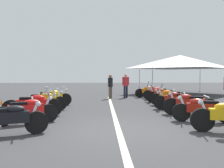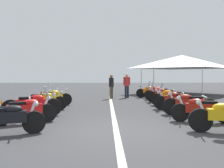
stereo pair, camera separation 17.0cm
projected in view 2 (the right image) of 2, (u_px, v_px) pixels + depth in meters
The scene contains 18 objects.
ground_plane at pixel (116, 131), 6.72m from camera, with size 80.00×80.00×0.00m, color #38383A.
lane_centre_stripe at pixel (113, 113), 9.80m from camera, with size 14.08×0.16×0.01m, color beige.
motorcycle_left_row_0 at pixel (6, 119), 6.14m from camera, with size 0.88×2.00×0.98m.
motorcycle_left_row_1 at pixel (26, 110), 7.61m from camera, with size 1.04×1.90×1.19m.
motorcycle_left_row_2 at pixel (33, 104), 8.90m from camera, with size 0.83×2.15×1.23m.
motorcycle_left_row_3 at pixel (43, 101), 10.38m from camera, with size 0.87×2.10×0.99m.
motorcycle_left_row_4 at pixel (51, 97), 11.83m from camera, with size 1.12×2.02×0.99m.
motorcycle_right_row_1 at pixel (202, 109), 7.82m from camera, with size 0.87×1.98×0.99m.
motorcycle_right_row_2 at pixel (189, 104), 9.19m from camera, with size 0.86×2.05×1.01m.
motorcycle_right_row_3 at pixel (177, 100), 10.51m from camera, with size 1.01×2.03×1.21m.
motorcycle_right_row_4 at pixel (171, 97), 11.94m from camera, with size 0.94×1.94×0.99m.
motorcycle_right_row_5 at pixel (164, 95), 13.32m from camera, with size 0.95×1.95×1.21m.
motorcycle_right_row_6 at pixel (159, 93), 14.87m from camera, with size 0.94×1.90×1.19m.
motorcycle_right_row_7 at pixel (151, 91), 16.10m from camera, with size 0.94×2.08×0.99m.
traffic_cone_2 at pixel (2, 107), 9.56m from camera, with size 0.36×0.36×0.61m.
bystander_2 at pixel (111, 85), 15.58m from camera, with size 0.46×0.32×1.61m.
bystander_3 at pixel (127, 84), 16.20m from camera, with size 0.32×0.49×1.66m.
event_tent at pixel (182, 62), 19.44m from camera, with size 6.49×6.49×3.20m.
Camera 2 is at (-6.65, 0.28, 1.59)m, focal length 37.93 mm.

